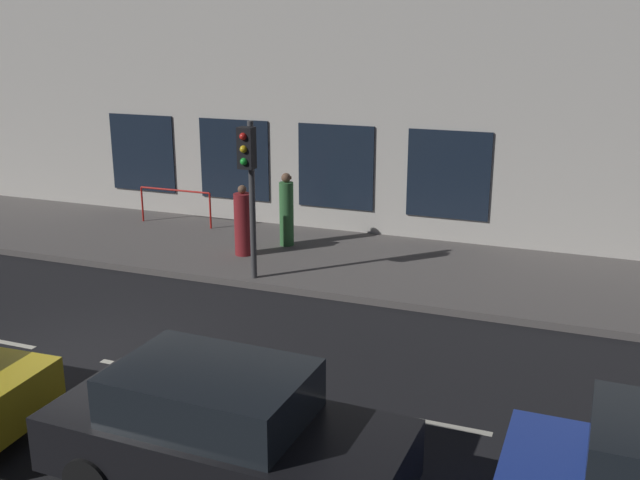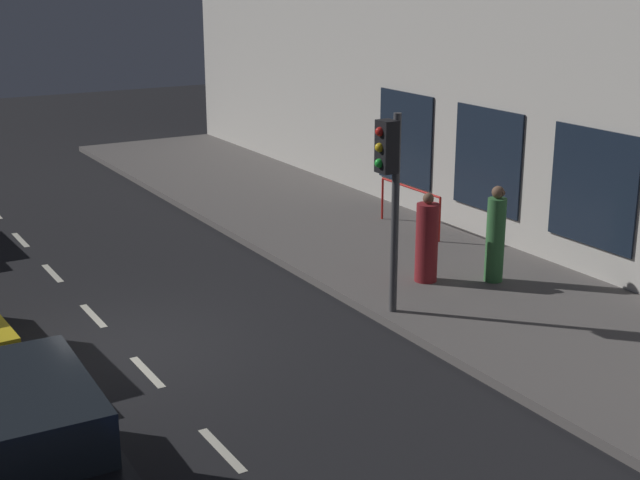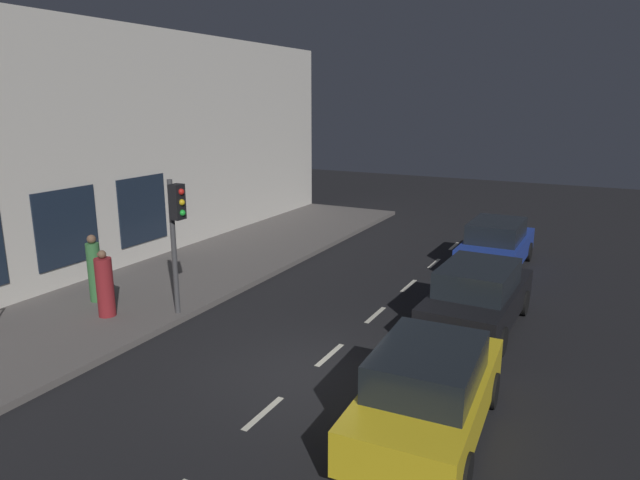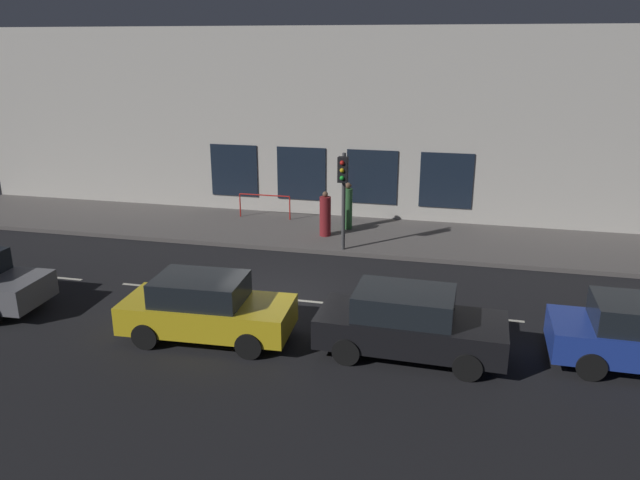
% 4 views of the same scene
% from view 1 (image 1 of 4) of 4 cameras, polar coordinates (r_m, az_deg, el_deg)
% --- Properties ---
extents(ground_plane, '(60.00, 60.00, 0.00)m').
position_cam_1_polar(ground_plane, '(13.21, -17.81, -8.55)').
color(ground_plane, black).
extents(sidewalk, '(4.50, 32.00, 0.15)m').
position_cam_1_polar(sidewalk, '(18.10, -5.57, -0.78)').
color(sidewalk, '#5B5654').
rests_on(sidewalk, ground).
extents(building_facade, '(0.65, 32.00, 7.56)m').
position_cam_1_polar(building_facade, '(19.68, -2.51, 11.65)').
color(building_facade, beige).
rests_on(building_facade, ground).
extents(lane_centre_line, '(0.12, 27.20, 0.01)m').
position_cam_1_polar(lane_centre_line, '(12.64, -14.21, -9.39)').
color(lane_centre_line, beige).
rests_on(lane_centre_line, ground).
extents(traffic_light, '(0.47, 0.32, 3.34)m').
position_cam_1_polar(traffic_light, '(15.21, -5.50, 5.37)').
color(traffic_light, '#424244').
rests_on(traffic_light, sidewalk).
extents(parked_car_0, '(1.97, 4.35, 1.58)m').
position_cam_1_polar(parked_car_0, '(9.02, -7.51, -14.45)').
color(parked_car_0, black).
rests_on(parked_car_0, ground).
extents(pedestrian_0, '(0.53, 0.53, 1.66)m').
position_cam_1_polar(pedestrian_0, '(17.32, -5.93, 1.29)').
color(pedestrian_0, maroon).
rests_on(pedestrian_0, sidewalk).
extents(pedestrian_1, '(0.43, 0.43, 1.79)m').
position_cam_1_polar(pedestrian_1, '(17.97, -2.59, 2.18)').
color(pedestrian_1, '#336B38').
rests_on(pedestrian_1, sidewalk).
extents(red_railing, '(0.05, 2.15, 0.97)m').
position_cam_1_polar(red_railing, '(20.19, -11.06, 3.15)').
color(red_railing, red).
rests_on(red_railing, sidewalk).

